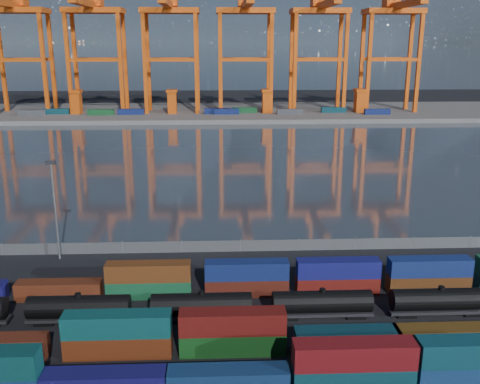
{
  "coord_description": "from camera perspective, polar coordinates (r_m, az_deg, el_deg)",
  "views": [
    {
      "loc": [
        -3.75,
        -57.2,
        34.42
      ],
      "look_at": [
        0.0,
        30.0,
        10.0
      ],
      "focal_mm": 40.0,
      "sensor_mm": 36.0,
      "label": 1
    }
  ],
  "objects": [
    {
      "name": "gantry_cranes",
      "position": [
        260.5,
        -3.45,
        17.52
      ],
      "size": [
        202.07,
        51.98,
        70.38
      ],
      "color": "#DB4F0F",
      "rests_on": "ground"
    },
    {
      "name": "quay_containers",
      "position": [
        254.67,
        -4.12,
        8.57
      ],
      "size": [
        172.58,
        10.99,
        2.6
      ],
      "color": "navy",
      "rests_on": "far_quay"
    },
    {
      "name": "straddle_carriers",
      "position": [
        258.57,
        -2.2,
        9.72
      ],
      "size": [
        140.0,
        7.0,
        11.1
      ],
      "color": "#DB4F0F",
      "rests_on": "far_quay"
    },
    {
      "name": "yard_light_mast",
      "position": [
        90.79,
        -19.17,
        -1.33
      ],
      "size": [
        1.6,
        0.4,
        16.6
      ],
      "color": "slate",
      "rests_on": "ground"
    },
    {
      "name": "container_row_south",
      "position": [
        58.38,
        10.24,
        -18.36
      ],
      "size": [
        115.45,
        2.53,
        5.39
      ],
      "color": "#0D3144",
      "rests_on": "ground"
    },
    {
      "name": "far_quay",
      "position": [
        269.3,
        -1.66,
        8.5
      ],
      "size": [
        700.0,
        70.0,
        2.0
      ],
      "primitive_type": "cube",
      "color": "#514F4C",
      "rests_on": "ground"
    },
    {
      "name": "container_row_north",
      "position": [
        77.92,
        10.24,
        -9.17
      ],
      "size": [
        140.18,
        2.38,
        5.08
      ],
      "color": "navy",
      "rests_on": "ground"
    },
    {
      "name": "container_row_mid",
      "position": [
        63.63,
        2.83,
        -15.28
      ],
      "size": [
        129.42,
        2.46,
        5.25
      ],
      "color": "#3D4041",
      "rests_on": "ground"
    },
    {
      "name": "ground",
      "position": [
        66.86,
        1.15,
        -15.36
      ],
      "size": [
        700.0,
        700.0,
        0.0
      ],
      "primitive_type": "plane",
      "color": "black",
      "rests_on": "ground"
    },
    {
      "name": "tanker_string",
      "position": [
        75.58,
        20.56,
        -10.81
      ],
      "size": [
        137.26,
        2.85,
        4.08
      ],
      "color": "black",
      "rests_on": "ground"
    },
    {
      "name": "waterfront_fence",
      "position": [
        91.59,
        0.05,
        -5.77
      ],
      "size": [
        160.12,
        0.12,
        2.2
      ],
      "color": "#595B5E",
      "rests_on": "ground"
    },
    {
      "name": "harbor_water",
      "position": [
        165.85,
        -1.12,
        3.65
      ],
      "size": [
        700.0,
        700.0,
        0.0
      ],
      "primitive_type": "plane",
      "color": "#2C3640",
      "rests_on": "ground"
    }
  ]
}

